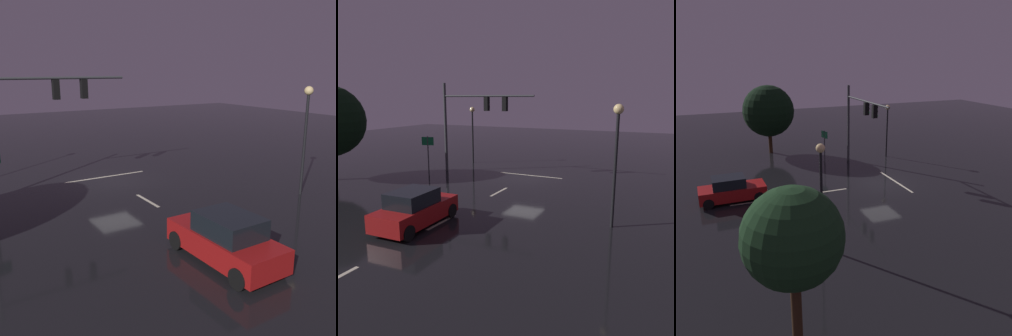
# 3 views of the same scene
# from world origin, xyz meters

# --- Properties ---
(ground_plane) EXTENTS (80.00, 80.00, 0.00)m
(ground_plane) POSITION_xyz_m (0.00, 0.00, 0.00)
(ground_plane) COLOR black
(traffic_signal_assembly) EXTENTS (7.50, 0.47, 6.85)m
(traffic_signal_assembly) POSITION_xyz_m (4.35, -0.04, 4.58)
(traffic_signal_assembly) COLOR #383A3D
(traffic_signal_assembly) RESTS_ON ground_plane
(lane_dash_far) EXTENTS (0.16, 2.20, 0.01)m
(lane_dash_far) POSITION_xyz_m (0.00, 4.00, 0.00)
(lane_dash_far) COLOR beige
(lane_dash_far) RESTS_ON ground_plane
(lane_dash_mid) EXTENTS (0.16, 2.20, 0.01)m
(lane_dash_mid) POSITION_xyz_m (0.00, 10.00, 0.00)
(lane_dash_mid) COLOR beige
(lane_dash_mid) RESTS_ON ground_plane
(stop_bar) EXTENTS (5.00, 0.16, 0.01)m
(stop_bar) POSITION_xyz_m (0.00, -1.23, 0.00)
(stop_bar) COLOR beige
(stop_bar) RESTS_ON ground_plane
(car_approaching) EXTENTS (2.00, 4.41, 1.70)m
(car_approaching) POSITION_xyz_m (0.80, 10.87, 0.80)
(car_approaching) COLOR maroon
(car_approaching) RESTS_ON ground_plane
(street_lamp_left_kerb) EXTENTS (0.44, 0.44, 5.50)m
(street_lamp_left_kerb) POSITION_xyz_m (-7.30, 7.18, 3.80)
(street_lamp_left_kerb) COLOR black
(street_lamp_left_kerb) RESTS_ON ground_plane
(street_lamp_right_kerb) EXTENTS (0.44, 0.44, 4.94)m
(street_lamp_right_kerb) POSITION_xyz_m (6.59, -3.92, 3.47)
(street_lamp_right_kerb) COLOR black
(street_lamp_right_kerb) RESTS_ON ground_plane
(route_sign) EXTENTS (0.89, 0.28, 2.98)m
(route_sign) POSITION_xyz_m (6.70, 2.28, 2.14)
(route_sign) COLOR #383A3D
(route_sign) RESTS_ON ground_plane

